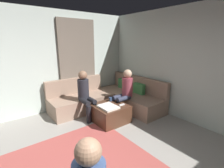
{
  "coord_description": "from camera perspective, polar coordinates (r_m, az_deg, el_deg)",
  "views": [
    {
      "loc": [
        1.54,
        -0.79,
        1.91
      ],
      "look_at": [
        -1.63,
        1.63,
        0.85
      ],
      "focal_mm": 26.17,
      "sensor_mm": 36.0,
      "label": 1
    }
  ],
  "objects": [
    {
      "name": "ottoman",
      "position": [
        4.02,
        -0.76,
        -10.16
      ],
      "size": [
        0.76,
        0.76,
        0.42
      ],
      "primitive_type": "cube",
      "color": "#4C2D1E",
      "rests_on": "ground_plane"
    },
    {
      "name": "sectional_couch",
      "position": [
        4.78,
        -0.92,
        -5.04
      ],
      "size": [
        2.1,
        2.55,
        0.87
      ],
      "color": "#9E7F6B",
      "rests_on": "ground_plane"
    },
    {
      "name": "coffee_mug",
      "position": [
        4.18,
        -0.59,
        -5.31
      ],
      "size": [
        0.08,
        0.08,
        0.1
      ],
      "primitive_type": "cylinder",
      "color": "#334C72",
      "rests_on": "ottoman"
    },
    {
      "name": "person_on_couch_side",
      "position": [
        4.11,
        -9.33,
        -3.05
      ],
      "size": [
        0.6,
        0.3,
        1.2
      ],
      "rotation": [
        0.0,
        0.0,
        -1.57
      ],
      "color": "black",
      "rests_on": "ground_plane"
    },
    {
      "name": "curtain_panel",
      "position": [
        4.9,
        -11.83,
        6.82
      ],
      "size": [
        0.06,
        1.1,
        2.5
      ],
      "primitive_type": "cube",
      "color": "#726659",
      "rests_on": "ground_plane"
    },
    {
      "name": "person_on_couch_back",
      "position": [
        4.26,
        4.37,
        -2.25
      ],
      "size": [
        0.3,
        0.6,
        1.2
      ],
      "rotation": [
        0.0,
        0.0,
        3.14
      ],
      "color": "#2D3347",
      "rests_on": "ground_plane"
    },
    {
      "name": "wall_back",
      "position": [
        4.08,
        30.01,
        5.0
      ],
      "size": [
        6.0,
        0.12,
        2.7
      ],
      "primitive_type": "cube",
      "color": "silver",
      "rests_on": "ground_plane"
    },
    {
      "name": "wall_left",
      "position": [
        4.58,
        -27.31,
        6.22
      ],
      "size": [
        0.12,
        6.0,
        2.7
      ],
      "primitive_type": "cube",
      "color": "silver",
      "rests_on": "ground_plane"
    },
    {
      "name": "folded_blanket",
      "position": [
        3.78,
        -1.33,
        -7.97
      ],
      "size": [
        0.44,
        0.36,
        0.04
      ],
      "primitive_type": "cube",
      "color": "white",
      "rests_on": "ottoman"
    },
    {
      "name": "game_remote",
      "position": [
        3.93,
        3.41,
        -7.26
      ],
      "size": [
        0.05,
        0.15,
        0.02
      ],
      "primitive_type": "cube",
      "color": "white",
      "rests_on": "ottoman"
    }
  ]
}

